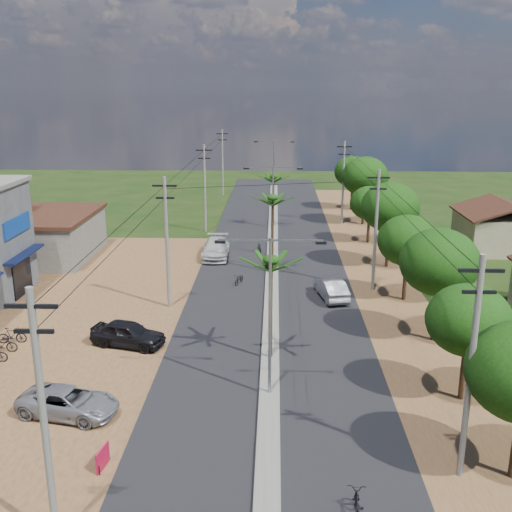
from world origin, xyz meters
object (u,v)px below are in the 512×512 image
at_px(car_white_far, 216,249).
at_px(moto_rider_east, 357,508).
at_px(car_silver_mid, 331,289).
at_px(car_parked_dark, 128,334).
at_px(car_parked_silver, 69,403).
at_px(roadside_sign, 103,458).

relative_size(car_white_far, moto_rider_east, 2.89).
height_order(car_silver_mid, car_parked_dark, car_parked_dark).
xyz_separation_m(car_silver_mid, car_parked_dark, (-12.55, -8.50, 0.03)).
distance_m(car_silver_mid, car_parked_silver, 21.04).
height_order(car_silver_mid, moto_rider_east, car_silver_mid).
bearing_deg(car_silver_mid, moto_rider_east, 76.00).
bearing_deg(moto_rider_east, roadside_sign, -10.26).
xyz_separation_m(car_silver_mid, moto_rider_east, (-1.12, -22.72, -0.22)).
bearing_deg(car_white_far, car_parked_silver, -100.19).
xyz_separation_m(car_silver_mid, car_parked_silver, (-13.46, -16.17, -0.07)).
height_order(car_silver_mid, roadside_sign, car_silver_mid).
height_order(car_parked_silver, moto_rider_east, car_parked_silver).
relative_size(car_parked_silver, roadside_sign, 4.30).
bearing_deg(roadside_sign, moto_rider_east, -5.42).
bearing_deg(roadside_sign, car_parked_dark, 108.46).
height_order(car_parked_silver, roadside_sign, car_parked_silver).
relative_size(car_parked_silver, car_parked_dark, 1.06).
distance_m(car_silver_mid, car_white_far, 13.85).
xyz_separation_m(car_parked_silver, roadside_sign, (2.66, -3.89, -0.20)).
bearing_deg(car_parked_dark, car_parked_silver, -172.06).
xyz_separation_m(moto_rider_east, roadside_sign, (-9.69, 2.65, -0.05)).
bearing_deg(car_silver_mid, car_parked_silver, 39.04).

